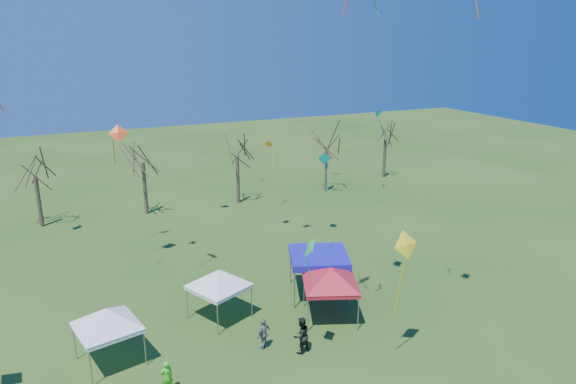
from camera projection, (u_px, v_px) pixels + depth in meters
name	position (u px, v px, depth m)	size (l,w,h in m)	color
ground	(283.00, 357.00, 24.92)	(140.00, 140.00, 0.00)	#244817
tree_1	(32.00, 158.00, 40.51)	(3.42, 3.42, 7.54)	#3D2D21
tree_2	(141.00, 143.00, 43.44)	(3.71, 3.71, 8.18)	#3D2D21
tree_3	(237.00, 139.00, 46.52)	(3.59, 3.59, 7.91)	#3D2D21
tree_4	(327.00, 132.00, 50.16)	(3.58, 3.58, 7.89)	#3D2D21
tree_5	(386.00, 126.00, 55.35)	(3.39, 3.39, 7.46)	#3D2D21
tent_white_west	(106.00, 312.00, 23.75)	(3.68, 3.68, 3.33)	gray
tent_white_mid	(218.00, 273.00, 27.68)	(3.54, 3.54, 3.33)	gray
tent_red	(331.00, 271.00, 27.57)	(3.73, 3.73, 3.53)	gray
tent_blue	(319.00, 257.00, 30.34)	(4.32, 4.32, 2.64)	gray
person_green	(167.00, 377.00, 22.26)	(0.56, 0.37, 1.53)	#3DD422
person_dark	(301.00, 335.00, 25.05)	(0.92, 0.71, 1.88)	black
person_grey	(264.00, 334.00, 25.42)	(0.94, 0.39, 1.61)	slate
kite_17	(325.00, 159.00, 33.38)	(0.92, 0.64, 2.72)	#0CB59D
kite_11	(118.00, 133.00, 32.09)	(1.28, 0.90, 2.62)	#ED3C16
kite_1	(309.00, 247.00, 22.76)	(0.75, 1.07, 2.20)	green
kite_5	(406.00, 246.00, 22.93)	(1.41, 0.76, 4.39)	yellow
kite_22	(269.00, 145.00, 44.68)	(0.94, 0.92, 2.57)	gold
kite_12	(378.00, 114.00, 48.67)	(1.02, 0.62, 3.03)	#0EC5D3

